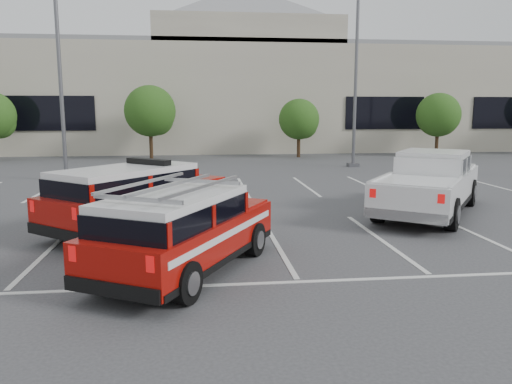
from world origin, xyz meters
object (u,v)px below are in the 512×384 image
light_pole_mid (356,75)px  fire_chief_suv (138,201)px  tree_right (439,116)px  tree_mid_right (300,121)px  light_pole_left (60,66)px  convention_building (221,92)px  white_pickup (429,189)px  tree_mid_left (152,113)px  ladder_suv (184,236)px

light_pole_mid → fire_chief_suv: light_pole_mid is taller
light_pole_mid → tree_right: bearing=36.8°
tree_mid_right → tree_right: 10.00m
light_pole_left → tree_mid_right: bearing=37.5°
fire_chief_suv → convention_building: bearing=122.8°
white_pickup → tree_mid_right: bearing=126.8°
convention_building → tree_mid_left: (-5.09, -9.82, -1.68)m
convention_building → white_pickup: bearing=-79.8°
convention_building → light_pole_left: (-8.18, -19.86, 0.47)m
tree_right → white_pickup: size_ratio=0.69×
ladder_suv → tree_right: bearing=82.9°
tree_right → light_pole_left: 25.30m
tree_mid_left → light_pole_left: bearing=-107.1°
tree_right → light_pole_mid: bearing=-143.2°
light_pole_left → light_pole_mid: same height
fire_chief_suv → ladder_suv: size_ratio=1.07×
tree_mid_right → ladder_suv: 25.20m
tree_mid_left → light_pole_left: size_ratio=0.47×
tree_mid_left → light_pole_left: (-3.09, -10.05, 2.14)m
white_pickup → ladder_suv: size_ratio=1.26×
tree_right → fire_chief_suv: size_ratio=0.81×
convention_building → light_pole_mid: (6.82, -15.86, 0.47)m
tree_mid_left → ladder_suv: (2.72, -24.06, -2.28)m
tree_mid_left → fire_chief_suv: bearing=-86.1°
convention_building → light_pole_left: bearing=-112.4°
light_pole_left → light_pole_mid: 15.52m
tree_mid_right → tree_right: tree_right is taller
convention_building → ladder_suv: (-2.37, -33.88, -3.96)m
ladder_suv → light_pole_left: bearing=141.1°
convention_building → fire_chief_suv: (-3.73, -29.99, -3.94)m
tree_mid_right → fire_chief_suv: 22.01m
tree_mid_left → tree_mid_right: bearing=-0.0°
light_pole_mid → fire_chief_suv: (-10.55, -14.13, -4.40)m
tree_mid_right → light_pole_mid: 6.88m
tree_mid_right → fire_chief_suv: bearing=-113.2°
convention_building → tree_right: bearing=-33.4°
light_pole_left → white_pickup: size_ratio=1.59×
light_pole_left → ladder_suv: size_ratio=2.00×
tree_mid_right → white_pickup: 19.11m
ladder_suv → fire_chief_suv: bearing=137.9°
light_pole_left → convention_building: bearing=67.6°
light_pole_left → ladder_suv: 15.80m
light_pole_left → ladder_suv: bearing=-67.5°
light_pole_mid → white_pickup: (-1.62, -12.99, -4.41)m
light_pole_mid → ladder_suv: (-9.19, -18.01, -4.43)m
tree_mid_left → light_pole_left: 10.73m
tree_mid_right → light_pole_mid: bearing=-72.5°
convention_building → ladder_suv: 34.19m
tree_right → light_pole_left: bearing=-156.5°
tree_right → white_pickup: bearing=-117.0°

